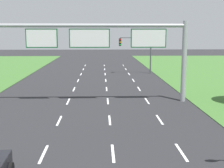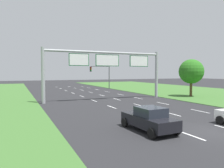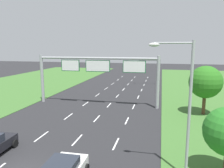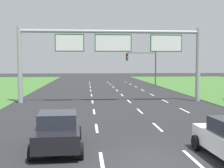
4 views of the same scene
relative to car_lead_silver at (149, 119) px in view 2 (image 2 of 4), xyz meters
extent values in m
plane|color=#262628|center=(3.53, -1.85, -0.79)|extent=(200.00, 200.00, 0.00)
cube|color=white|center=(1.78, -1.85, -0.79)|extent=(0.14, 2.40, 0.01)
cube|color=white|center=(1.78, 4.15, -0.79)|extent=(0.14, 2.40, 0.01)
cube|color=white|center=(1.78, 10.15, -0.79)|extent=(0.14, 2.40, 0.01)
cube|color=white|center=(1.78, 16.15, -0.79)|extent=(0.14, 2.40, 0.01)
cube|color=white|center=(1.78, 22.15, -0.79)|extent=(0.14, 2.40, 0.01)
cube|color=white|center=(1.78, 28.15, -0.79)|extent=(0.14, 2.40, 0.01)
cube|color=white|center=(1.78, 34.15, -0.79)|extent=(0.14, 2.40, 0.01)
cube|color=white|center=(1.78, 40.15, -0.79)|extent=(0.14, 2.40, 0.01)
cube|color=white|center=(1.78, 46.15, -0.79)|extent=(0.14, 2.40, 0.01)
cube|color=white|center=(5.28, 4.15, -0.79)|extent=(0.14, 2.40, 0.01)
cube|color=white|center=(5.28, 10.15, -0.79)|extent=(0.14, 2.40, 0.01)
cube|color=white|center=(5.28, 16.15, -0.79)|extent=(0.14, 2.40, 0.01)
cube|color=white|center=(5.28, 22.15, -0.79)|extent=(0.14, 2.40, 0.01)
cube|color=white|center=(5.28, 28.15, -0.79)|extent=(0.14, 2.40, 0.01)
cube|color=white|center=(5.28, 34.15, -0.79)|extent=(0.14, 2.40, 0.01)
cube|color=white|center=(5.28, 40.15, -0.79)|extent=(0.14, 2.40, 0.01)
cube|color=white|center=(5.28, 46.15, -0.79)|extent=(0.14, 2.40, 0.01)
cube|color=white|center=(8.78, 4.15, -0.79)|extent=(0.14, 2.40, 0.01)
cube|color=white|center=(8.78, 10.15, -0.79)|extent=(0.14, 2.40, 0.01)
cube|color=white|center=(8.78, 16.15, -0.79)|extent=(0.14, 2.40, 0.01)
cube|color=white|center=(8.78, 22.15, -0.79)|extent=(0.14, 2.40, 0.01)
cube|color=white|center=(8.78, 28.15, -0.79)|extent=(0.14, 2.40, 0.01)
cube|color=white|center=(8.78, 34.15, -0.79)|extent=(0.14, 2.40, 0.01)
cube|color=white|center=(8.78, 40.15, -0.79)|extent=(0.14, 2.40, 0.01)
cube|color=white|center=(8.78, 46.15, -0.79)|extent=(0.14, 2.40, 0.01)
cylinder|color=black|center=(5.83, -0.64, -0.47)|extent=(0.24, 0.65, 0.64)
cube|color=black|center=(0.00, 0.05, -0.13)|extent=(1.99, 4.33, 0.69)
cube|color=#232833|center=(0.01, -0.16, 0.52)|extent=(1.63, 1.83, 0.59)
cylinder|color=black|center=(-0.99, 1.58, -0.47)|extent=(0.25, 0.65, 0.64)
cylinder|color=black|center=(0.85, 1.66, -0.47)|extent=(0.25, 0.65, 0.64)
cylinder|color=black|center=(-0.85, -1.57, -0.47)|extent=(0.25, 0.65, 0.64)
cylinder|color=black|center=(0.99, -1.49, -0.47)|extent=(0.25, 0.65, 0.64)
cylinder|color=#9EA0A5|center=(-4.87, 15.99, 2.71)|extent=(0.44, 0.44, 7.00)
cylinder|color=#9EA0A5|center=(11.93, 15.99, 2.71)|extent=(0.44, 0.44, 7.00)
cylinder|color=#9EA0A5|center=(3.53, 15.99, 5.81)|extent=(16.80, 0.32, 0.32)
cube|color=#0C5B28|center=(-0.32, 15.99, 4.74)|extent=(2.69, 0.12, 1.61)
cube|color=white|center=(-0.32, 15.92, 4.74)|extent=(2.53, 0.01, 1.45)
cube|color=#0C5B28|center=(3.73, 15.99, 4.74)|extent=(3.46, 0.12, 1.61)
cube|color=white|center=(3.73, 15.92, 4.74)|extent=(3.30, 0.01, 1.45)
cube|color=#0C5B28|center=(8.78, 15.99, 4.74)|extent=(3.04, 0.12, 1.61)
cube|color=white|center=(8.78, 15.92, 4.74)|extent=(2.88, 0.01, 1.45)
cylinder|color=#47494F|center=(11.98, 34.63, 2.01)|extent=(0.20, 0.20, 5.60)
cylinder|color=#47494F|center=(9.73, 34.63, 4.46)|extent=(4.50, 0.14, 0.14)
cube|color=black|center=(7.48, 34.63, 3.81)|extent=(0.32, 0.36, 1.10)
sphere|color=red|center=(7.48, 34.43, 4.18)|extent=(0.22, 0.22, 0.22)
sphere|color=orange|center=(7.48, 34.43, 3.81)|extent=(0.22, 0.22, 0.22)
sphere|color=green|center=(7.48, 34.43, 3.44)|extent=(0.22, 0.22, 0.22)
cylinder|color=#513823|center=(17.49, 14.48, 0.49)|extent=(0.40, 0.40, 2.56)
sphere|color=#296D1D|center=(17.49, 14.48, 3.22)|extent=(3.87, 3.87, 3.87)
camera|label=1|loc=(4.71, -10.84, 5.28)|focal=50.00mm
camera|label=2|loc=(-8.01, -12.01, 3.07)|focal=35.00mm
camera|label=3|loc=(12.32, -12.92, 7.32)|focal=35.00mm
camera|label=4|loc=(1.23, -13.24, 2.88)|focal=50.00mm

